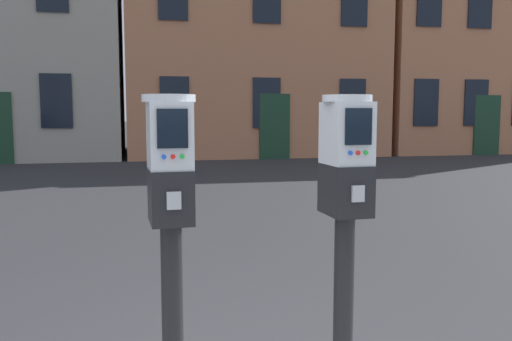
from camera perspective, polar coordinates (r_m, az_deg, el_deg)
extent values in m
cylinder|color=black|center=(2.44, -8.67, -16.47)|extent=(0.09, 0.09, 0.96)
cube|color=black|center=(2.28, -8.91, -2.62)|extent=(0.18, 0.25, 0.22)
cube|color=#A5A8AD|center=(2.15, -8.55, -3.12)|extent=(0.06, 0.01, 0.07)
cube|color=#B7BABF|center=(2.25, -9.02, 3.61)|extent=(0.18, 0.24, 0.27)
cube|color=black|center=(2.13, -8.70, 4.34)|extent=(0.12, 0.01, 0.15)
cylinder|color=blue|center=(2.13, -9.58, 1.41)|extent=(0.02, 0.01, 0.02)
cylinder|color=red|center=(2.14, -8.64, 1.43)|extent=(0.02, 0.01, 0.02)
cylinder|color=green|center=(2.14, -7.71, 1.45)|extent=(0.02, 0.01, 0.02)
cylinder|color=#B7BABF|center=(2.25, -9.09, 7.44)|extent=(0.23, 0.23, 0.03)
cylinder|color=black|center=(2.59, 9.07, -15.03)|extent=(0.09, 0.09, 0.96)
cube|color=black|center=(2.44, 9.31, -1.97)|extent=(0.18, 0.25, 0.22)
cube|color=#A5A8AD|center=(2.33, 10.59, -2.39)|extent=(0.06, 0.01, 0.07)
cube|color=#B7BABF|center=(2.42, 9.42, 3.85)|extent=(0.18, 0.24, 0.27)
cube|color=black|center=(2.31, 10.64, 4.52)|extent=(0.12, 0.01, 0.15)
cylinder|color=blue|center=(2.30, 9.82, 1.81)|extent=(0.02, 0.01, 0.02)
cylinder|color=red|center=(2.31, 10.61, 1.83)|extent=(0.02, 0.01, 0.02)
cylinder|color=green|center=(2.33, 11.39, 1.84)|extent=(0.02, 0.01, 0.02)
cylinder|color=#B7BABF|center=(2.42, 9.48, 7.43)|extent=(0.23, 0.23, 0.03)
cube|color=black|center=(17.29, -20.09, 6.84)|extent=(0.90, 0.06, 1.60)
cube|color=black|center=(17.17, -8.48, 7.02)|extent=(0.90, 0.06, 1.60)
cube|color=black|center=(17.61, 1.12, 7.06)|extent=(0.90, 0.06, 1.60)
cube|color=black|center=(18.51, 10.03, 6.93)|extent=(0.90, 0.06, 1.60)
cube|color=black|center=(18.84, 10.23, 16.97)|extent=(0.90, 0.06, 1.60)
cube|color=#193823|center=(17.68, 1.95, 4.60)|extent=(1.00, 0.07, 2.10)
cube|color=#B7704C|center=(24.18, 19.75, 14.09)|extent=(7.64, 6.45, 10.01)
cube|color=black|center=(19.68, 17.32, 6.78)|extent=(0.90, 0.06, 1.60)
cube|color=black|center=(20.68, 21.96, 6.57)|extent=(0.90, 0.06, 1.60)
cube|color=black|center=(20.00, 17.64, 16.38)|extent=(0.90, 0.06, 1.60)
cube|color=black|center=(21.00, 22.34, 15.71)|extent=(0.90, 0.06, 1.60)
cube|color=#193823|center=(20.95, 22.92, 4.37)|extent=(1.00, 0.07, 2.10)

